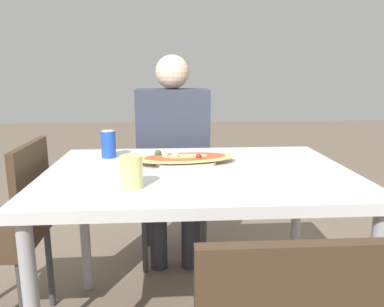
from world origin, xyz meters
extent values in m
cube|color=silver|center=(0.00, 0.00, 0.73)|extent=(1.23, 0.87, 0.04)
cylinder|color=#99999E|center=(-0.56, 0.38, 0.35)|extent=(0.05, 0.05, 0.71)
cylinder|color=#99999E|center=(0.56, 0.38, 0.35)|extent=(0.05, 0.05, 0.71)
cube|color=#3F2D1E|center=(-0.09, 0.69, 0.44)|extent=(0.40, 0.40, 0.04)
cube|color=#3F2D1E|center=(-0.09, 0.88, 0.66)|extent=(0.38, 0.03, 0.39)
cylinder|color=#38383D|center=(0.08, 0.52, 0.21)|extent=(0.03, 0.03, 0.42)
cylinder|color=#38383D|center=(-0.26, 0.52, 0.21)|extent=(0.03, 0.03, 0.42)
cylinder|color=#38383D|center=(0.08, 0.86, 0.21)|extent=(0.03, 0.03, 0.42)
cylinder|color=#38383D|center=(-0.26, 0.86, 0.21)|extent=(0.03, 0.03, 0.42)
cube|color=#3F2D1E|center=(-0.69, 0.07, 0.66)|extent=(0.03, 0.38, 0.39)
cylinder|color=#38383D|center=(-0.70, 0.24, 0.21)|extent=(0.03, 0.03, 0.42)
cylinder|color=#2D2D38|center=(0.00, 0.57, 0.23)|extent=(0.10, 0.10, 0.46)
cylinder|color=#2D2D38|center=(-0.18, 0.57, 0.23)|extent=(0.10, 0.10, 0.46)
cube|color=#333847|center=(-0.09, 0.66, 0.75)|extent=(0.41, 0.23, 0.58)
sphere|color=beige|center=(-0.09, 0.66, 1.13)|extent=(0.19, 0.19, 0.19)
cylinder|color=white|center=(-0.05, 0.11, 0.76)|extent=(0.26, 0.26, 0.01)
ellipsoid|color=#E0AD66|center=(-0.05, 0.11, 0.77)|extent=(0.46, 0.25, 0.02)
ellipsoid|color=#C14C28|center=(-0.05, 0.11, 0.78)|extent=(0.37, 0.20, 0.01)
sphere|color=maroon|center=(0.01, 0.07, 0.79)|extent=(0.02, 0.02, 0.02)
sphere|color=beige|center=(-0.13, 0.10, 0.79)|extent=(0.03, 0.03, 0.03)
sphere|color=#335928|center=(-0.17, 0.15, 0.79)|extent=(0.03, 0.03, 0.03)
sphere|color=beige|center=(-0.09, 0.09, 0.79)|extent=(0.03, 0.03, 0.03)
cylinder|color=#1E47B2|center=(-0.39, 0.25, 0.81)|extent=(0.07, 0.07, 0.12)
cylinder|color=silver|center=(-0.39, 0.25, 0.87)|extent=(0.06, 0.06, 0.00)
cylinder|color=#E0DB7F|center=(-0.25, -0.23, 0.81)|extent=(0.08, 0.08, 0.11)
camera|label=1|loc=(-0.12, -1.46, 1.14)|focal=35.00mm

